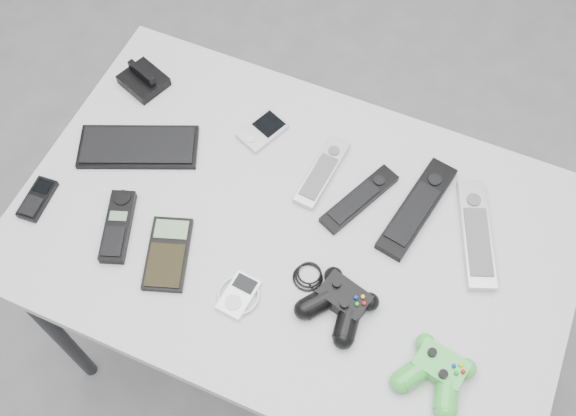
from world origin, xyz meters
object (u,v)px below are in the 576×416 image
at_px(mobile_phone, 37,199).
at_px(cordless_handset, 118,226).
at_px(controller_green, 437,372).
at_px(remote_black_b, 417,208).
at_px(pda_keyboard, 138,146).
at_px(controller_black, 340,302).
at_px(remote_silver_a, 322,172).
at_px(mp3_player, 239,295).
at_px(desk, 294,242).
at_px(calculator, 168,254).
at_px(remote_silver_b, 476,233).
at_px(remote_black_a, 360,199).
at_px(pda, 262,131).

height_order(mobile_phone, cordless_handset, cordless_handset).
bearing_deg(controller_green, remote_black_b, 124.12).
bearing_deg(pda_keyboard, cordless_handset, -95.31).
height_order(remote_black_b, mobile_phone, remote_black_b).
bearing_deg(controller_black, remote_silver_a, 133.28).
bearing_deg(remote_black_b, mp3_player, -118.41).
bearing_deg(desk, calculator, -143.05).
distance_m(pda_keyboard, remote_silver_a, 0.40).
xyz_separation_m(remote_silver_b, controller_black, (-0.19, -0.25, 0.01)).
bearing_deg(remote_silver_b, controller_green, -109.63).
bearing_deg(mobile_phone, controller_black, -1.67).
distance_m(remote_black_a, remote_silver_b, 0.24).
height_order(calculator, controller_green, controller_green).
relative_size(remote_black_b, mp3_player, 2.81).
relative_size(pda, cordless_handset, 0.64).
bearing_deg(remote_black_b, controller_green, -55.92).
height_order(pda_keyboard, remote_silver_a, remote_silver_a).
bearing_deg(controller_green, pda_keyboard, 173.86).
distance_m(remote_silver_b, mobile_phone, 0.89).
xyz_separation_m(desk, controller_green, (0.35, -0.17, 0.09)).
height_order(desk, controller_black, controller_black).
bearing_deg(remote_silver_b, mp3_player, -162.69).
bearing_deg(mp3_player, remote_silver_b, 44.11).
bearing_deg(remote_black_a, remote_silver_a, -173.52).
bearing_deg(controller_black, remote_silver_b, 66.72).
bearing_deg(remote_silver_a, mp3_player, -93.20).
height_order(pda, mp3_player, same).
relative_size(remote_black_a, cordless_handset, 1.22).
bearing_deg(mobile_phone, remote_black_a, 18.98).
bearing_deg(controller_green, remote_silver_a, 148.15).
bearing_deg(controller_black, pda_keyboard, 177.64).
relative_size(desk, controller_green, 8.21).
relative_size(remote_silver_a, mp3_player, 2.08).
bearing_deg(controller_green, pda, 154.86).
bearing_deg(remote_black_b, calculator, -134.77).
height_order(pda, controller_green, controller_green).
xyz_separation_m(desk, controller_black, (0.14, -0.12, 0.09)).
distance_m(cordless_handset, controller_black, 0.46).
bearing_deg(calculator, pda_keyboard, 112.70).
xyz_separation_m(pda_keyboard, remote_black_b, (0.59, 0.09, 0.00)).
relative_size(mp3_player, controller_black, 0.39).
height_order(remote_black_a, mp3_player, remote_black_a).
bearing_deg(pda_keyboard, remote_silver_b, -16.57).
bearing_deg(remote_silver_a, remote_silver_b, 2.22).
height_order(pda, remote_black_b, remote_black_b).
bearing_deg(remote_silver_a, remote_black_a, -12.84).
bearing_deg(controller_green, remote_silver_b, 102.32).
height_order(desk, remote_silver_a, remote_silver_a).
height_order(remote_black_a, controller_green, controller_green).
relative_size(remote_silver_b, cordless_handset, 1.53).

